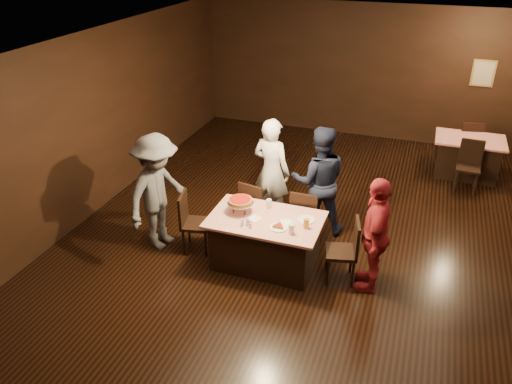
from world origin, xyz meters
The scene contains 22 objects.
room centered at (0.00, 0.01, 2.14)m, with size 10.00×10.04×3.02m.
main_table centered at (-0.71, -0.66, 0.39)m, with size 1.60×1.00×0.77m, color #A71C0B.
back_table centered at (2.10, 3.52, 0.39)m, with size 1.30×0.90×0.77m, color red.
chair_far_left centered at (-1.11, 0.09, 0.47)m, with size 0.42×0.42×0.95m, color black.
chair_far_right centered at (-0.31, 0.09, 0.47)m, with size 0.42×0.42×0.95m, color black.
chair_end_left centered at (-1.81, -0.66, 0.47)m, with size 0.42×0.42×0.95m, color black.
chair_end_right centered at (0.39, -0.66, 0.47)m, with size 0.42×0.42×0.95m, color black.
chair_back_near centered at (2.10, 2.82, 0.47)m, with size 0.42×0.42×0.95m, color black.
chair_back_far centered at (2.10, 4.12, 0.47)m, with size 0.42×0.42×0.95m, color black.
diner_white_jacket centered at (-1.03, 0.58, 0.90)m, with size 0.66×0.43×1.80m, color white.
diner_navy_hoodie centered at (-0.22, 0.49, 0.90)m, with size 0.88×0.68×1.80m, color #181D31.
diner_grey_knit centered at (-2.39, -0.72, 0.92)m, with size 1.19×0.68×1.84m, color #56575B.
diner_red_shirt centered at (0.81, -0.66, 0.83)m, with size 0.97×0.41×1.66m, color #AC242D.
pizza_stand centered at (-1.11, -0.61, 0.95)m, with size 0.38×0.38×0.22m.
plate_with_slice centered at (-0.46, -0.84, 0.80)m, with size 0.25×0.25×0.06m.
plate_empty centered at (-0.16, -0.51, 0.78)m, with size 0.25×0.25×0.01m, color white.
glass_front_right centered at (-0.26, -0.91, 0.84)m, with size 0.08×0.08×0.14m, color silver.
glass_amber centered at (-0.11, -0.71, 0.84)m, with size 0.08×0.08×0.14m, color #BF7F26.
glass_back centered at (-0.76, -0.36, 0.84)m, with size 0.08×0.08×0.14m, color silver.
condiments centered at (-0.89, -0.94, 0.82)m, with size 0.17×0.10×0.09m.
napkin_center centered at (-0.41, -0.66, 0.77)m, with size 0.16×0.16×0.01m, color white.
napkin_left centered at (-0.86, -0.71, 0.77)m, with size 0.16×0.16×0.01m, color white.
Camera 1 is at (1.17, -6.39, 4.42)m, focal length 35.00 mm.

